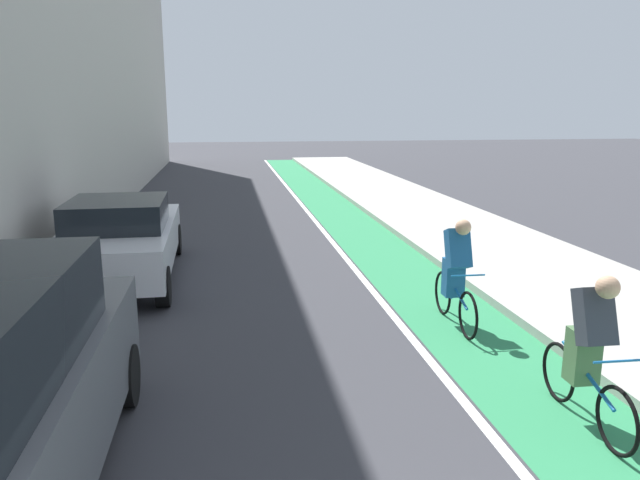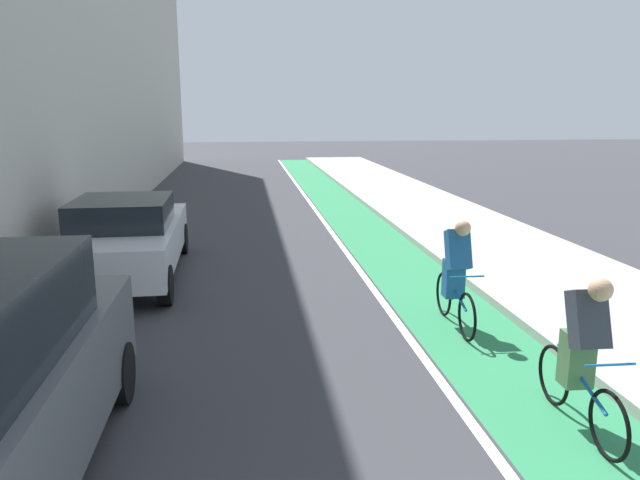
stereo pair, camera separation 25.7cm
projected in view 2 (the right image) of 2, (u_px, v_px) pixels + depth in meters
name	position (u px, v px, depth m)	size (l,w,h in m)	color
ground_plane	(257.00, 227.00, 16.07)	(85.71, 85.71, 0.00)	#38383D
bike_lane_paint	(347.00, 212.00, 18.35)	(1.60, 38.96, 0.00)	#2D8451
lane_divider_stripe	(318.00, 213.00, 18.24)	(0.12, 38.96, 0.00)	white
sidewalk_right	(426.00, 208.00, 18.66)	(3.45, 38.96, 0.14)	#A8A59E
parked_sedan_white	(126.00, 237.00, 11.09)	(2.03, 4.72, 1.53)	silver
cyclist_lead	(583.00, 352.00, 5.80)	(0.48, 1.70, 1.60)	black
cyclist_mid	(456.00, 273.00, 8.57)	(0.48, 1.72, 1.62)	black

